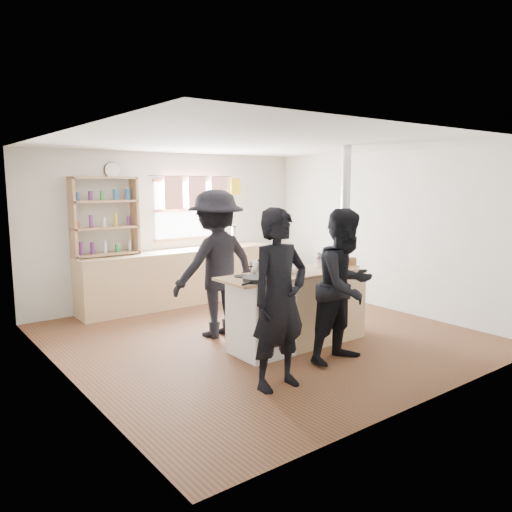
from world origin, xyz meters
name	(u,v)px	position (x,y,z in m)	size (l,w,h in m)	color
ground	(262,336)	(0.00, 0.00, -0.01)	(5.00, 5.00, 0.01)	brown
back_counter	(181,277)	(0.00, 2.22, 0.45)	(3.40, 0.55, 0.90)	tan
shelving_unit	(105,216)	(-1.20, 2.34, 1.51)	(1.00, 0.28, 1.20)	tan
thermos	(234,236)	(1.09, 2.22, 1.06)	(0.10, 0.10, 0.32)	silver
cooking_island	(298,308)	(0.14, -0.55, 0.47)	(1.97, 0.64, 0.93)	white
skillet_greens	(258,279)	(-0.63, -0.73, 0.96)	(0.45, 0.45, 0.05)	black
roast_tray	(289,269)	(0.00, -0.52, 0.97)	(0.41, 0.34, 0.07)	silver
stockpot_stove	(259,267)	(-0.34, -0.36, 1.01)	(0.22, 0.22, 0.18)	#B6B6B9
stockpot_counter	(328,259)	(0.64, -0.55, 1.04)	(0.32, 0.32, 0.23)	#AFAFB2
bread_board	(347,263)	(0.87, -0.67, 0.98)	(0.33, 0.28, 0.12)	tan
flue_heater	(343,284)	(1.00, -0.50, 0.66)	(0.35, 0.35, 2.50)	black
person_near_left	(279,299)	(-0.88, -1.41, 0.89)	(0.65, 0.43, 1.79)	black
person_near_right	(345,286)	(0.17, -1.29, 0.87)	(0.84, 0.66, 1.74)	black
person_far	(216,264)	(-0.46, 0.39, 0.96)	(1.24, 0.72, 1.93)	black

